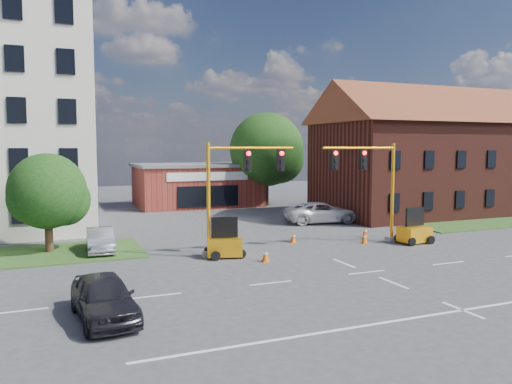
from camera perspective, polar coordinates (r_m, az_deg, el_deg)
ground at (r=24.59m, az=12.54°, el=-8.95°), size 120.00×120.00×0.00m
grass_verge_ne at (r=43.06m, az=25.54°, el=-3.26°), size 14.00×4.00×0.08m
lane_markings at (r=22.28m, az=17.01°, el=-10.52°), size 60.00×36.00×0.01m
brick_shop at (r=51.53m, az=-6.76°, el=0.87°), size 12.40×8.40×4.30m
townhouse_row at (r=47.63m, az=19.55°, el=4.81°), size 21.00×11.00×11.50m
tree_large at (r=50.97m, az=1.58°, el=4.62°), size 7.86×7.49×9.50m
tree_nw_front at (r=30.24m, az=-22.32°, el=-0.17°), size 4.45×4.24×5.62m
signal_mast_west at (r=27.28m, az=-2.16°, el=0.89°), size 5.30×0.60×6.20m
signal_mast_east at (r=31.35m, az=12.98°, el=1.31°), size 5.30×0.60×6.20m
trailer_west at (r=27.13m, az=-3.61°, el=-6.10°), size 2.11×1.68×2.10m
trailer_east at (r=32.55m, az=17.66°, el=-4.44°), size 1.99×1.44×2.13m
cone_a at (r=26.11m, az=1.10°, el=-7.25°), size 0.40×0.40×0.70m
cone_b at (r=31.37m, az=4.26°, el=-5.17°), size 0.40×0.40×0.70m
cone_c at (r=31.72m, az=12.28°, el=-5.16°), size 0.40×0.40×0.70m
cone_d at (r=33.84m, az=12.36°, el=-4.52°), size 0.40×0.40×0.70m
pickup_white at (r=39.71m, az=7.53°, el=-2.33°), size 6.23×3.49×1.65m
sedan_dark at (r=18.31m, az=-16.98°, el=-11.42°), size 2.28×4.73×1.56m
sedan_silver_front at (r=29.81m, az=-17.38°, el=-5.27°), size 1.59×4.17×1.36m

